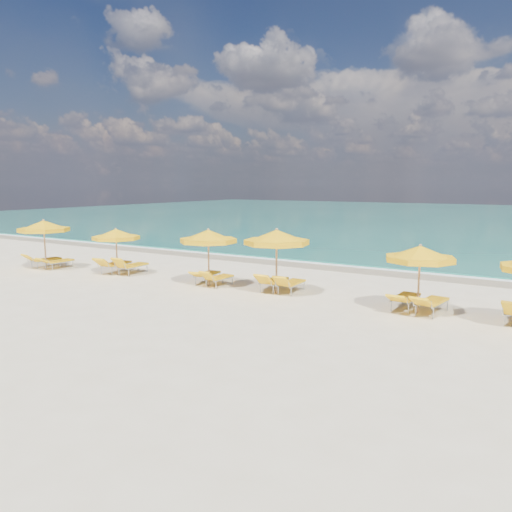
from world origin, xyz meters
The scene contains 20 objects.
ground_plane centered at (0.00, 0.00, 0.00)m, with size 120.00×120.00×0.00m, color beige.
ocean centered at (0.00, 48.00, 0.00)m, with size 120.00×80.00×0.30m, color #126555.
wet_sand_band centered at (0.00, 7.40, 0.00)m, with size 120.00×2.60×0.01m, color tan.
foam_line centered at (0.00, 8.20, 0.00)m, with size 120.00×1.20×0.03m, color white.
whitecap_near centered at (-6.00, 17.00, 0.00)m, with size 14.00×0.36×0.05m, color white.
umbrella_1 centered at (-10.82, -0.58, 2.07)m, with size 2.85×2.85×2.43m.
umbrella_2 centered at (-6.63, 0.13, 1.84)m, with size 2.20×2.20×2.15m.
umbrella_3 centered at (-1.56, 0.35, 2.01)m, with size 2.94×2.94×2.36m.
umbrella_4 centered at (1.53, 0.49, 2.13)m, with size 2.93×2.93×2.50m.
umbrella_5 centered at (6.83, 0.34, 1.92)m, with size 2.37×2.37×2.25m.
lounger_1_left centered at (-11.32, -0.27, 0.22)m, with size 0.84×1.90×0.78m.
lounger_1_right centered at (-10.35, -0.21, 0.21)m, with size 0.64×1.82×0.67m.
lounger_2_left centered at (-7.11, 0.45, 0.24)m, with size 0.92×2.08×0.86m.
lounger_2_right centered at (-6.14, 0.60, 0.24)m, with size 0.76×1.90×0.91m.
lounger_3_left centered at (-2.01, 0.83, 0.21)m, with size 0.82×1.86×0.64m.
lounger_3_right centered at (-1.18, 0.52, 0.21)m, with size 0.62×1.68×0.75m.
lounger_4_left centered at (1.16, 0.92, 0.23)m, with size 0.72×1.91×0.83m.
lounger_4_right centered at (1.93, 0.94, 0.22)m, with size 0.66×1.81×0.82m.
lounger_5_left centered at (6.34, 0.71, 0.23)m, with size 0.69×1.97×0.71m.
lounger_5_right centered at (7.21, 0.56, 0.23)m, with size 0.90×2.00×0.75m.
Camera 1 is at (10.59, -15.72, 4.16)m, focal length 35.00 mm.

